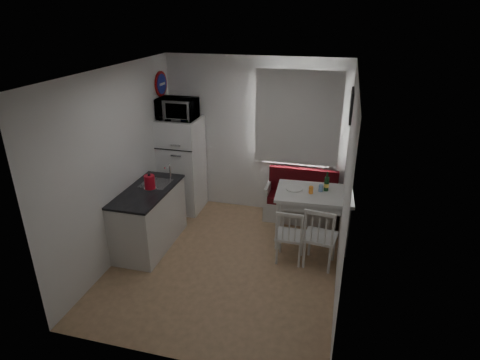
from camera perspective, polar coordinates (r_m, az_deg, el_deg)
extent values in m
cube|color=#9A7752|center=(5.72, -2.02, -11.53)|extent=(3.00, 3.50, 0.02)
cube|color=white|center=(4.74, -2.47, 15.19)|extent=(3.00, 3.50, 0.02)
cube|color=white|center=(6.69, 2.11, 6.18)|extent=(3.00, 0.02, 2.60)
cube|color=white|center=(3.64, -10.27, -9.80)|extent=(3.00, 0.02, 2.60)
cube|color=white|center=(5.69, -16.87, 2.01)|extent=(0.02, 3.50, 2.60)
cube|color=white|center=(4.90, 14.81, -1.18)|extent=(0.02, 3.50, 2.60)
cube|color=silver|center=(6.46, 8.23, 8.34)|extent=(1.22, 0.06, 1.47)
cube|color=white|center=(6.38, 8.18, 8.62)|extent=(1.35, 0.02, 1.50)
cube|color=silver|center=(6.02, -12.73, -5.45)|extent=(0.60, 1.30, 0.86)
cube|color=black|center=(5.82, -13.12, -1.52)|extent=(0.62, 1.32, 0.03)
cube|color=#99999E|center=(6.03, -11.86, -0.88)|extent=(0.40, 0.40, 0.10)
cylinder|color=silver|center=(6.04, -9.90, 1.19)|extent=(0.02, 0.02, 0.26)
cylinder|color=navy|center=(6.68, -11.11, 13.26)|extent=(0.03, 0.40, 0.40)
cube|color=black|center=(5.72, 15.53, 10.19)|extent=(0.04, 0.52, 0.42)
cube|color=silver|center=(6.75, 8.57, -4.35)|extent=(1.19, 0.46, 0.33)
cube|color=#4C090F|center=(6.65, 8.68, -2.68)|extent=(1.13, 0.42, 0.11)
cube|color=#4C090F|center=(6.70, 8.99, -0.09)|extent=(1.13, 0.09, 0.42)
cube|color=silver|center=(5.89, 10.54, -1.90)|extent=(1.13, 0.82, 0.04)
cube|color=silver|center=(5.93, 10.48, -2.67)|extent=(1.02, 0.71, 0.13)
cylinder|color=silver|center=(6.07, 10.26, -5.41)|extent=(0.07, 0.07, 0.78)
cube|color=silver|center=(5.60, 7.16, -7.84)|extent=(0.38, 0.37, 0.04)
cube|color=silver|center=(5.35, 7.03, -6.72)|extent=(0.36, 0.04, 0.40)
cube|color=silver|center=(5.55, 11.35, -7.93)|extent=(0.47, 0.45, 0.04)
cube|color=silver|center=(5.27, 11.41, -6.68)|extent=(0.40, 0.09, 0.44)
cube|color=white|center=(6.88, -8.24, 2.13)|extent=(0.65, 0.65, 1.62)
imported|color=white|center=(6.55, -8.90, 9.99)|extent=(0.61, 0.41, 0.34)
cylinder|color=red|center=(5.76, -12.72, -0.29)|extent=(0.18, 0.18, 0.24)
cylinder|color=orange|center=(5.82, 10.06, -1.39)|extent=(0.06, 0.06, 0.11)
cylinder|color=#789BCC|center=(5.90, 11.41, -1.14)|extent=(0.06, 0.06, 0.10)
cylinder|color=white|center=(5.92, 7.69, -1.25)|extent=(0.24, 0.24, 0.02)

